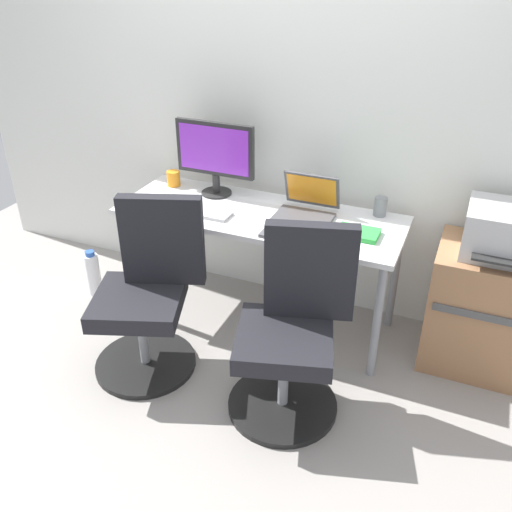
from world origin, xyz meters
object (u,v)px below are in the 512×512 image
desktop_monitor (215,153)px  office_chair_right (293,332)px  side_cabinet (486,309)px  water_bottle_on_floor (93,273)px  printer (506,232)px  coffee_mug (174,178)px  open_laptop (307,206)px  office_chair_left (148,296)px

desktop_monitor → office_chair_right: bearing=-44.4°
side_cabinet → desktop_monitor: bearing=178.3°
desktop_monitor → water_bottle_on_floor: bearing=-157.3°
printer → water_bottle_on_floor: 2.44m
office_chair_right → coffee_mug: office_chair_right is taller
open_laptop → printer: bearing=1.5°
office_chair_left → side_cabinet: bearing=23.1°
coffee_mug → printer: bearing=-1.9°
water_bottle_on_floor → desktop_monitor: 1.15m
side_cabinet → desktop_monitor: (-1.59, 0.05, 0.62)m
side_cabinet → water_bottle_on_floor: size_ratio=2.17×
printer → coffee_mug: printer is taller
water_bottle_on_floor → desktop_monitor: desktop_monitor is taller
office_chair_left → printer: bearing=23.1°
office_chair_right → coffee_mug: (-1.05, 0.75, 0.33)m
water_bottle_on_floor → desktop_monitor: size_ratio=0.65×
water_bottle_on_floor → open_laptop: size_ratio=1.00×
desktop_monitor → open_laptop: (0.59, -0.08, -0.20)m
printer → open_laptop: open_laptop is taller
office_chair_right → water_bottle_on_floor: size_ratio=3.03×
office_chair_left → side_cabinet: 1.77m
office_chair_left → side_cabinet: (1.62, 0.69, -0.09)m
office_chair_right → desktop_monitor: bearing=135.6°
side_cabinet → printer: (0.00, -0.00, 0.46)m
desktop_monitor → open_laptop: desktop_monitor is taller
printer → desktop_monitor: size_ratio=0.83×
open_laptop → office_chair_right: bearing=-75.8°
open_laptop → desktop_monitor: bearing=172.7°
office_chair_right → coffee_mug: 1.33m
printer → water_bottle_on_floor: bearing=-173.5°
office_chair_right → open_laptop: (-0.17, 0.66, 0.34)m
office_chair_right → open_laptop: bearing=104.2°
office_chair_left → coffee_mug: 0.86m
printer → desktop_monitor: bearing=178.3°
side_cabinet → open_laptop: size_ratio=2.17×
water_bottle_on_floor → open_laptop: open_laptop is taller
printer → desktop_monitor: (-1.59, 0.05, 0.16)m
office_chair_left → open_laptop: office_chair_left is taller
office_chair_right → desktop_monitor: (-0.75, 0.74, 0.53)m
office_chair_left → water_bottle_on_floor: 0.88m
office_chair_left → coffee_mug: size_ratio=10.22×
office_chair_right → side_cabinet: office_chair_right is taller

